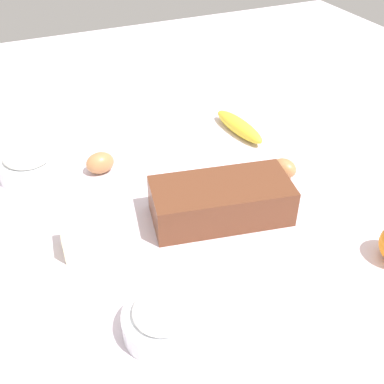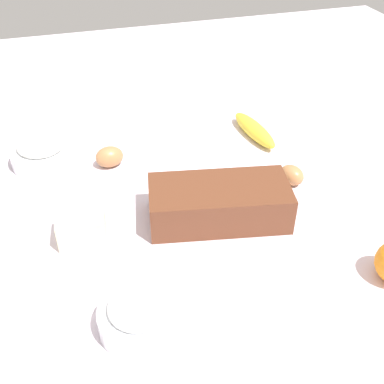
{
  "view_description": "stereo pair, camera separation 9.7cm",
  "coord_description": "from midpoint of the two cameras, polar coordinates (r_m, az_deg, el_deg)",
  "views": [
    {
      "loc": [
        -0.31,
        -0.71,
        0.63
      ],
      "look_at": [
        0.0,
        0.0,
        0.04
      ],
      "focal_mm": 43.93,
      "sensor_mm": 36.0,
      "label": 1
    },
    {
      "loc": [
        -0.22,
        -0.74,
        0.63
      ],
      "look_at": [
        0.0,
        0.0,
        0.04
      ],
      "focal_mm": 43.93,
      "sensor_mm": 36.0,
      "label": 2
    }
  ],
  "objects": [
    {
      "name": "egg_near_butter",
      "position": [
        1.12,
        -7.56,
        4.17
      ],
      "size": [
        0.07,
        0.06,
        0.05
      ],
      "primitive_type": "ellipsoid",
      "rotation": [
        0.0,
        1.57,
        0.08
      ],
      "color": "#B57A4A",
      "rests_on": "ground_plane"
    },
    {
      "name": "butter_block",
      "position": [
        0.92,
        -10.28,
        -4.46
      ],
      "size": [
        0.1,
        0.07,
        0.06
      ],
      "primitive_type": "cube",
      "rotation": [
        0.0,
        0.0,
        -0.12
      ],
      "color": "#F4EDB2",
      "rests_on": "ground_plane"
    },
    {
      "name": "banana",
      "position": [
        1.25,
        9.82,
        7.38
      ],
      "size": [
        0.07,
        0.19,
        0.04
      ],
      "primitive_type": "ellipsoid",
      "rotation": [
        0.0,
        0.0,
        1.7
      ],
      "color": "yellow",
      "rests_on": "ground_plane"
    },
    {
      "name": "loaf_pan",
      "position": [
        0.95,
        6.25,
        -1.37
      ],
      "size": [
        0.3,
        0.18,
        0.08
      ],
      "rotation": [
        0.0,
        0.0,
        -0.19
      ],
      "color": "brown",
      "rests_on": "ground_plane"
    },
    {
      "name": "flour_bowl",
      "position": [
        1.16,
        -15.46,
        4.64
      ],
      "size": [
        0.15,
        0.15,
        0.07
      ],
      "color": "white",
      "rests_on": "ground_plane"
    },
    {
      "name": "egg_beside_bowl",
      "position": [
        1.09,
        14.54,
        1.91
      ],
      "size": [
        0.07,
        0.07,
        0.04
      ],
      "primitive_type": "ellipsoid",
      "rotation": [
        0.0,
        1.57,
        2.0
      ],
      "color": "#B57B4A",
      "rests_on": "ground_plane"
    },
    {
      "name": "ground_plane",
      "position": [
        1.0,
        2.77,
        -2.38
      ],
      "size": [
        2.4,
        2.4,
        0.02
      ],
      "primitive_type": "cube",
      "color": "silver"
    },
    {
      "name": "sugar_bowl",
      "position": [
        0.76,
        -2.67,
        -14.8
      ],
      "size": [
        0.13,
        0.13,
        0.07
      ],
      "color": "white",
      "rests_on": "ground_plane"
    }
  ]
}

